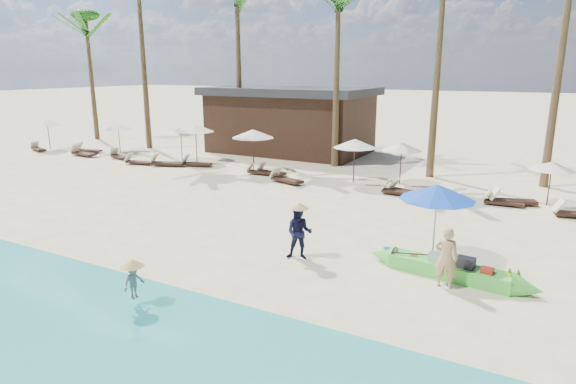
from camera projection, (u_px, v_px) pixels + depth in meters
The scene contains 34 objects.
ground at pixel (249, 259), 14.26m from camera, with size 240.00×240.00×0.00m, color #F6E8B5.
wet_sand_strip at pixel (118, 340), 10.00m from camera, with size 240.00×4.50×0.01m, color tan.
green_canoe at pixel (449, 270), 12.97m from camera, with size 5.14×1.03×0.65m.
tourist at pixel (446, 257), 12.26m from camera, with size 0.59×0.39×1.62m, color tan.
vendor_green at pixel (299, 233), 14.11m from camera, with size 0.78×0.61×1.61m, color black.
vendor_yellow at pixel (134, 281), 11.34m from camera, with size 0.56×0.32×0.87m, color gray.
blue_umbrella at pixel (437, 192), 13.59m from camera, with size 2.15×2.15×2.31m.
resort_parasol_0 at pixel (47, 122), 33.18m from camera, with size 2.04×2.04×2.11m.
lounger_0_left at pixel (38, 148), 33.04m from camera, with size 1.71×0.96×0.56m.
lounger_0_right at pixel (87, 150), 32.28m from camera, with size 1.89×1.00×0.61m.
resort_parasol_1 at pixel (118, 127), 31.88m from camera, with size 1.90×1.90×1.96m.
lounger_1_left at pixel (82, 153), 31.06m from camera, with size 1.96×0.72×0.65m.
lounger_1_right at pixel (118, 156), 30.21m from camera, with size 1.70×0.95×0.55m.
resort_parasol_2 at pixel (181, 131), 29.11m from camera, with size 1.97×1.97×2.03m.
lounger_2_left at pixel (138, 161), 28.37m from camera, with size 1.77×0.86×0.58m.
resort_parasol_3 at pixel (195, 128), 28.63m from camera, with size 2.21×2.21×2.28m.
lounger_3_left at pixel (166, 162), 27.86m from camera, with size 2.07×1.24×0.67m.
lounger_3_right at pixel (195, 163), 27.79m from camera, with size 1.82×0.97×0.59m.
resort_parasol_4 at pixel (253, 134), 25.69m from camera, with size 2.28×2.28×2.35m.
lounger_4_left at pixel (260, 171), 25.61m from camera, with size 1.68×0.67×0.56m.
lounger_4_right at pixel (270, 171), 25.57m from camera, with size 1.66×0.61×0.55m.
resort_parasol_5 at pixel (355, 143), 23.34m from camera, with size 2.12×2.12×2.18m.
lounger_5_left at pixel (285, 179), 23.78m from camera, with size 1.93×1.04×0.63m.
resort_parasol_6 at pixel (402, 146), 23.08m from camera, with size 2.01×2.01×2.07m.
lounger_6_left at pixel (398, 191), 21.47m from camera, with size 1.76×0.55×0.60m.
lounger_6_right at pixel (405, 190), 21.61m from camera, with size 1.68×0.86×0.55m.
resort_parasol_7 at pixel (552, 166), 19.49m from camera, with size 1.79×1.79×1.84m.
lounger_7_left at pixel (501, 201), 19.84m from camera, with size 1.65×0.61×0.55m.
lounger_7_right at pixel (510, 200), 19.91m from camera, with size 1.98×1.20×0.64m.
lounger_8_left at pixel (575, 213), 18.20m from camera, with size 1.81×0.92×0.59m.
palm_0 at pixel (87, 33), 36.80m from camera, with size 2.08×2.08×9.90m.
palm_2 at pixel (237, 7), 29.64m from camera, with size 2.08×2.08×11.33m.
palm_3 at pixel (338, 9), 25.83m from camera, with size 2.08×2.08×10.52m.
pavilion_west at pixel (290, 119), 32.31m from camera, with size 10.80×6.60×4.30m.
Camera 1 is at (7.36, -11.16, 5.47)m, focal length 30.00 mm.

